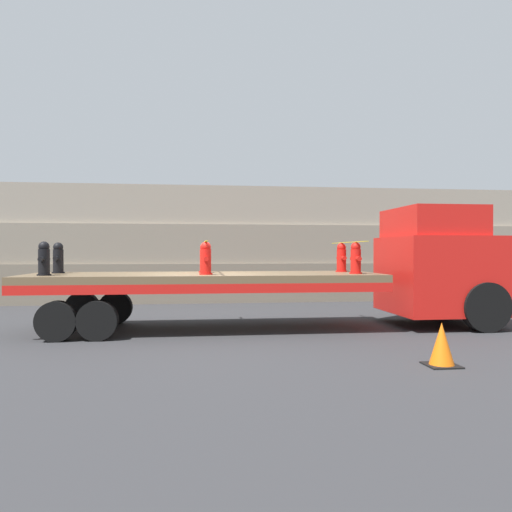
# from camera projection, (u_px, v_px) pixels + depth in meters

# --- Properties ---
(ground_plane) EXTENTS (120.00, 120.00, 0.00)m
(ground_plane) POSITION_uv_depth(u_px,v_px,m) (205.00, 329.00, 11.67)
(ground_plane) COLOR #2D2D30
(rock_cliff) EXTENTS (60.00, 3.30, 4.20)m
(rock_cliff) POSITION_uv_depth(u_px,v_px,m) (201.00, 244.00, 19.10)
(rock_cliff) COLOR #706656
(rock_cliff) RESTS_ON ground_plane
(truck_cab) EXTENTS (2.59, 2.63, 2.90)m
(truck_cab) POSITION_uv_depth(u_px,v_px,m) (444.00, 265.00, 12.38)
(truck_cab) COLOR red
(truck_cab) RESTS_ON ground_plane
(flatbed_trailer) EXTENTS (8.10, 2.65, 1.31)m
(flatbed_trailer) POSITION_uv_depth(u_px,v_px,m) (185.00, 284.00, 11.60)
(flatbed_trailer) COLOR brown
(flatbed_trailer) RESTS_ON ground_plane
(fire_hydrant_black_near_0) EXTENTS (0.30, 0.55, 0.73)m
(fire_hydrant_black_near_0) POSITION_uv_depth(u_px,v_px,m) (44.00, 259.00, 10.67)
(fire_hydrant_black_near_0) COLOR black
(fire_hydrant_black_near_0) RESTS_ON flatbed_trailer
(fire_hydrant_black_far_0) EXTENTS (0.30, 0.55, 0.73)m
(fire_hydrant_black_far_0) POSITION_uv_depth(u_px,v_px,m) (58.00, 258.00, 11.78)
(fire_hydrant_black_far_0) COLOR black
(fire_hydrant_black_far_0) RESTS_ON flatbed_trailer
(fire_hydrant_red_near_1) EXTENTS (0.30, 0.55, 0.73)m
(fire_hydrant_red_near_1) POSITION_uv_depth(u_px,v_px,m) (206.00, 259.00, 11.09)
(fire_hydrant_red_near_1) COLOR red
(fire_hydrant_red_near_1) RESTS_ON flatbed_trailer
(fire_hydrant_red_far_1) EXTENTS (0.30, 0.55, 0.73)m
(fire_hydrant_red_far_1) POSITION_uv_depth(u_px,v_px,m) (205.00, 258.00, 12.21)
(fire_hydrant_red_far_1) COLOR red
(fire_hydrant_red_far_1) RESTS_ON flatbed_trailer
(fire_hydrant_red_near_2) EXTENTS (0.30, 0.55, 0.73)m
(fire_hydrant_red_near_2) POSITION_uv_depth(u_px,v_px,m) (356.00, 259.00, 11.52)
(fire_hydrant_red_near_2) COLOR red
(fire_hydrant_red_near_2) RESTS_ON flatbed_trailer
(fire_hydrant_red_far_2) EXTENTS (0.30, 0.55, 0.73)m
(fire_hydrant_red_far_2) POSITION_uv_depth(u_px,v_px,m) (341.00, 258.00, 12.64)
(fire_hydrant_red_far_2) COLOR red
(fire_hydrant_red_far_2) RESTS_ON flatbed_trailer
(cargo_strap_rear) EXTENTS (0.05, 2.76, 0.01)m
(cargo_strap_rear) POSITION_uv_depth(u_px,v_px,m) (205.00, 242.00, 11.65)
(cargo_strap_rear) COLOR yellow
(cargo_strap_rear) RESTS_ON fire_hydrant_red_near_1
(cargo_strap_middle) EXTENTS (0.05, 2.76, 0.01)m
(cargo_strap_middle) POSITION_uv_depth(u_px,v_px,m) (348.00, 242.00, 12.07)
(cargo_strap_middle) COLOR yellow
(cargo_strap_middle) RESTS_ON fire_hydrant_red_near_2
(traffic_cone) EXTENTS (0.51, 0.51, 0.70)m
(traffic_cone) POSITION_uv_depth(u_px,v_px,m) (442.00, 345.00, 7.94)
(traffic_cone) COLOR black
(traffic_cone) RESTS_ON ground_plane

